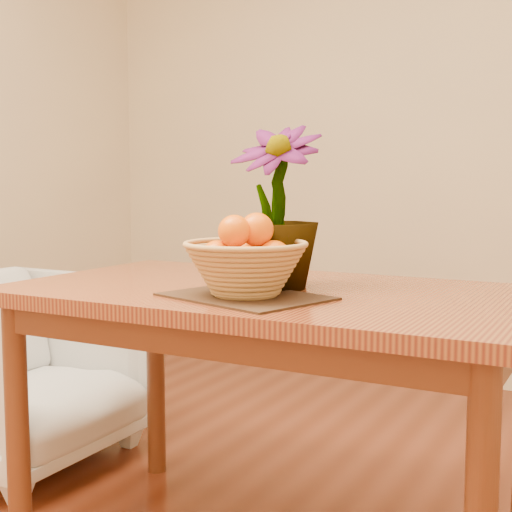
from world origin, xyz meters
The scene contains 7 objects.
wall_back centered at (0.00, 2.25, 1.35)m, with size 4.00×0.02×2.70m, color beige.
table centered at (0.00, 0.30, 0.66)m, with size 1.40×0.80×0.75m.
placemat centered at (0.02, 0.13, 0.75)m, with size 0.38×0.28×0.01m, color #372114.
wicker_basket centered at (0.02, 0.13, 0.82)m, with size 0.31×0.31×0.13m.
orange_pile centered at (0.02, 0.13, 0.87)m, with size 0.21×0.20×0.15m.
potted_plant centered at (0.01, 0.31, 0.97)m, with size 0.24×0.24×0.44m, color #184E16.
armchair centered at (-1.13, 0.48, 0.38)m, with size 0.74×0.69×0.76m, color gray.
Camera 1 is at (0.86, -1.38, 1.04)m, focal length 50.00 mm.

